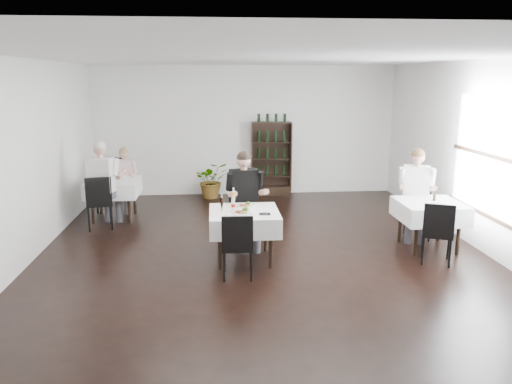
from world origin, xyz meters
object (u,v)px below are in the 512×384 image
potted_tree (212,180)px  wine_shelf (271,159)px  main_table (244,221)px  diner_main (245,192)px

potted_tree → wine_shelf: bearing=8.3°
wine_shelf → potted_tree: size_ratio=2.09×
main_table → potted_tree: (-0.50, 4.11, -0.20)m
wine_shelf → diner_main: 3.82m
wine_shelf → diner_main: size_ratio=1.11×
wine_shelf → potted_tree: 1.48m
wine_shelf → diner_main: (-0.85, -3.72, 0.07)m
main_table → diner_main: diner_main is taller
wine_shelf → potted_tree: bearing=-171.7°
main_table → potted_tree: 4.15m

